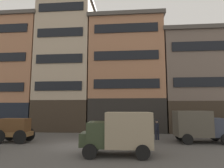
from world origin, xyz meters
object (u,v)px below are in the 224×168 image
(cargo_wagon, at_px, (14,128))
(delivery_truck_far, at_px, (119,132))
(delivery_truck_near, at_px, (199,125))
(pedestrian_officer, at_px, (157,129))

(cargo_wagon, height_order, delivery_truck_far, delivery_truck_far)
(delivery_truck_near, height_order, pedestrian_officer, delivery_truck_near)
(delivery_truck_near, height_order, delivery_truck_far, same)
(delivery_truck_near, bearing_deg, delivery_truck_far, -143.80)
(delivery_truck_near, xyz_separation_m, delivery_truck_far, (-6.52, -4.77, 0.00))
(cargo_wagon, height_order, delivery_truck_near, delivery_truck_near)
(cargo_wagon, relative_size, delivery_truck_far, 0.66)
(cargo_wagon, distance_m, pedestrian_officer, 12.46)
(pedestrian_officer, bearing_deg, delivery_truck_far, -118.44)
(cargo_wagon, relative_size, delivery_truck_near, 0.66)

